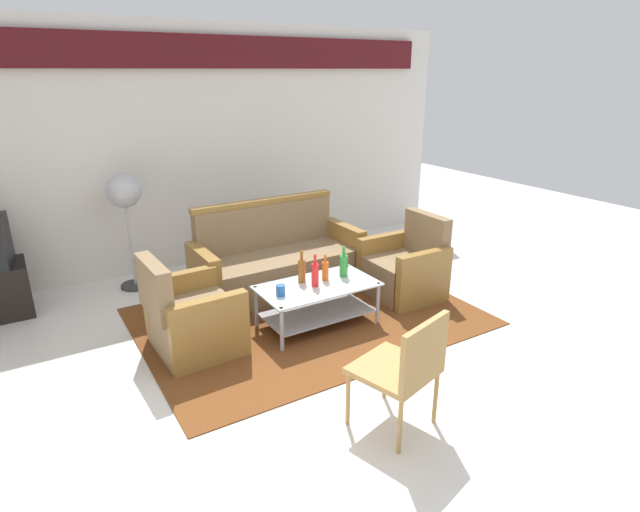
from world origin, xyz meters
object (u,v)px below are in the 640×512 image
bottle_orange (325,270)px  cup (281,290)px  couch (277,263)px  armchair_left (191,319)px  bottle_red (315,274)px  bottle_green (344,265)px  coffee_table (317,299)px  armchair_right (405,270)px  wicker_chair (406,365)px  pedestal_fan (124,198)px  bottle_brown (302,270)px

bottle_orange → cup: bearing=-169.2°
couch → armchair_left: size_ratio=2.13×
bottle_orange → cup: bottle_orange is taller
bottle_red → bottle_green: (0.36, 0.07, -0.00)m
couch → coffee_table: 0.93m
armchair_right → bottle_green: armchair_right is taller
wicker_chair → couch: bearing=66.6°
bottle_green → pedestal_fan: size_ratio=0.24×
coffee_table → couch: bearing=86.7°
couch → cup: size_ratio=18.09×
cup → pedestal_fan: bearing=114.5°
couch → coffee_table: size_ratio=1.64×
armchair_right → wicker_chair: armchair_right is taller
bottle_red → pedestal_fan: (-1.23, 1.86, 0.49)m
bottle_red → bottle_orange: bottle_red is taller
cup → bottle_red: bearing=3.9°
armchair_right → bottle_brown: 1.27m
couch → cup: bearing=64.3°
bottle_orange → wicker_chair: bearing=-104.2°
cup → coffee_table: bearing=5.2°
armchair_right → bottle_green: size_ratio=2.84×
cup → wicker_chair: 1.55m
armchair_right → coffee_table: (-1.16, -0.12, -0.02)m
bottle_brown → coffee_table: bearing=-57.8°
bottle_red → cup: bearing=-176.1°
bottle_green → wicker_chair: bearing=-110.7°
bottle_red → wicker_chair: (-0.26, -1.57, -0.03)m
bottle_orange → wicker_chair: size_ratio=0.30×
cup → pedestal_fan: (-0.86, 1.88, 0.55)m
cup → wicker_chair: bearing=-86.1°
bottle_brown → couch: bearing=80.0°
armchair_left → wicker_chair: 1.97m
coffee_table → cup: 0.44m
coffee_table → bottle_brown: bearing=122.2°
armchair_left → wicker_chair: size_ratio=1.01×
bottle_orange → coffee_table: bearing=-153.1°
armchair_left → cup: (0.75, -0.21, 0.17)m
armchair_left → bottle_orange: 1.30m
bottle_red → bottle_green: bottle_red is taller
couch → armchair_right: 1.37m
armchair_left → bottle_green: size_ratio=2.84×
couch → bottle_red: 0.97m
armchair_right → bottle_red: 1.21m
couch → armchair_right: bearing=142.8°
couch → bottle_green: bearing=106.6°
armchair_right → bottle_brown: armchair_right is taller
armchair_right → wicker_chair: size_ratio=1.01×
bottle_green → bottle_brown: bearing=168.8°
cup → wicker_chair: size_ratio=0.12×
couch → bottle_green: 0.94m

